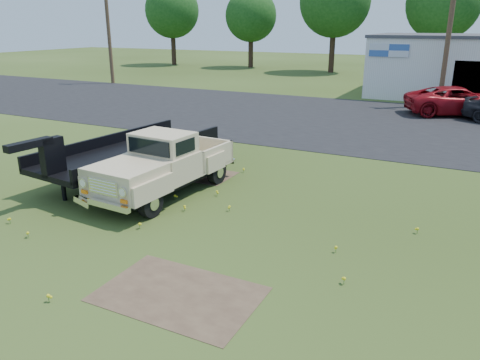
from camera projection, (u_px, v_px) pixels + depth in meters
ground at (196, 223)px, 12.01m from camera, size 140.00×140.00×0.00m
asphalt_lot at (346, 120)px, 24.71m from camera, size 90.00×14.00×0.02m
dirt_patch_a at (179, 294)px, 8.83m from camera, size 3.00×2.00×0.01m
dirt_patch_b at (200, 175)px, 15.82m from camera, size 2.20×1.60×0.01m
utility_pole_west at (108, 27)px, 38.56m from camera, size 1.60×0.30×9.00m
utility_pole_mid at (450, 28)px, 27.46m from camera, size 1.60×0.30×9.00m
treeline_a at (172, 11)px, 55.81m from camera, size 6.40×6.40×9.52m
treeline_b at (251, 16)px, 52.59m from camera, size 5.76×5.76×8.57m
treeline_c at (335, 1)px, 46.65m from camera, size 7.04×7.04×10.47m
treeline_d at (443, 3)px, 43.33m from camera, size 6.72×6.72×10.00m
vintage_pickup_truck at (164, 164)px, 13.75m from camera, size 2.35×5.30×1.88m
flatbed_trailer at (131, 148)px, 15.38m from camera, size 3.15×7.36×1.95m
red_pickup at (458, 101)px, 25.85m from camera, size 6.12×4.57×1.54m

